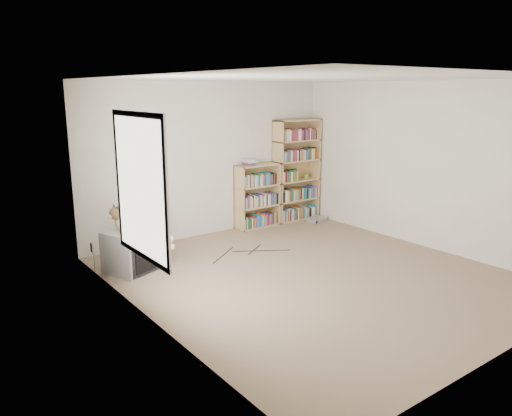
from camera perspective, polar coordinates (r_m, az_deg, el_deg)
floor at (r=6.62m, az=6.50°, el=-7.65°), size 4.50×5.00×0.01m
wall_back at (r=8.25m, az=-5.22°, el=5.55°), size 4.50×0.02×2.50m
wall_left at (r=5.04m, az=-12.20°, el=0.29°), size 0.02×5.00×2.50m
wall_right at (r=7.98m, az=18.69°, el=4.63°), size 0.02×5.00×2.50m
ceiling at (r=6.18m, az=7.12°, el=14.53°), size 4.50×5.00×0.02m
window at (r=5.19m, az=-13.09°, el=2.32°), size 0.02×1.22×1.52m
crt_tv at (r=6.85m, az=-13.87°, el=-4.77°), size 0.80×0.76×0.56m
cat at (r=6.77m, az=-13.22°, el=-1.55°), size 0.77×0.55×0.61m
bookcase_tall at (r=9.22m, az=4.57°, el=4.02°), size 0.92×0.30×1.84m
bookcase_short at (r=8.74m, az=0.12°, el=1.11°), size 0.81×0.30×1.11m
book_stack at (r=8.50m, az=-0.79°, el=5.23°), size 0.18×0.23×0.10m
green_mug at (r=9.37m, az=5.72°, el=3.67°), size 0.08×0.08×0.09m
framed_print at (r=9.29m, az=4.32°, el=3.93°), size 0.14×0.05×0.19m
dvd_player at (r=9.26m, az=6.99°, el=-1.28°), size 0.42×0.36×0.08m
wall_outlet at (r=7.00m, az=-18.27°, el=-4.30°), size 0.01×0.08×0.13m
floor_cables at (r=7.59m, az=0.46°, el=-4.75°), size 1.20×0.70×0.01m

